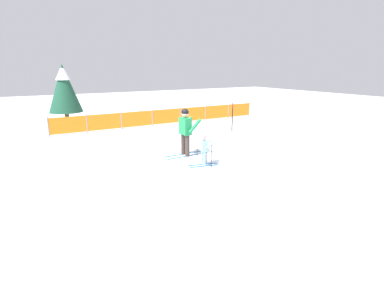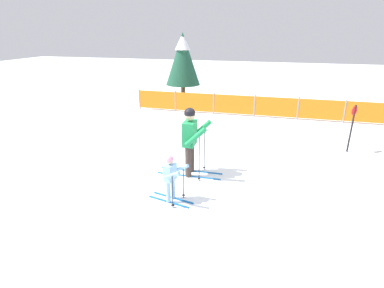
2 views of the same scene
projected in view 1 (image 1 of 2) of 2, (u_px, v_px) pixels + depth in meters
ground_plane at (190, 154)px, 11.34m from camera, size 60.00×60.00×0.00m
skier_adult at (186, 128)px, 10.96m from camera, size 1.66×0.74×1.75m
skier_child at (204, 147)px, 9.89m from camera, size 1.03×0.52×1.07m
safety_fence at (167, 116)px, 17.13m from camera, size 12.42×0.12×0.96m
conifer_far at (64, 87)px, 16.78m from camera, size 1.83×1.83×3.40m
trail_marker at (232, 114)px, 15.31m from camera, size 0.20×0.22×1.46m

